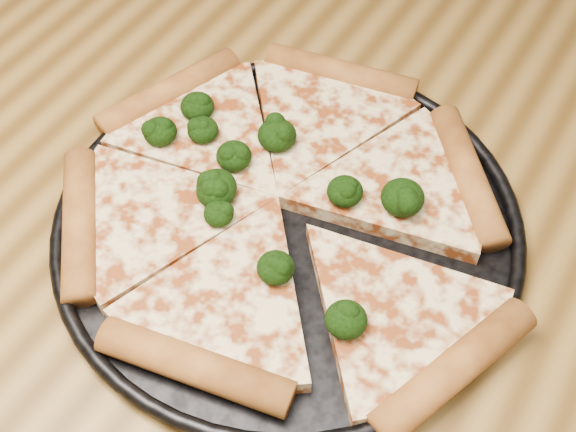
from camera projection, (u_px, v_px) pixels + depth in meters
The scene contains 4 objects.
dining_table at pixel (228, 270), 0.68m from camera, with size 1.20×0.90×0.75m.
pizza_pan at pixel (288, 223), 0.59m from camera, with size 0.36×0.36×0.02m.
pizza at pixel (283, 203), 0.59m from camera, with size 0.39×0.35×0.03m.
broccoli_florets at pixel (264, 182), 0.58m from camera, with size 0.24×0.15×0.02m.
Camera 1 is at (0.24, -0.29, 1.23)m, focal length 47.59 mm.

